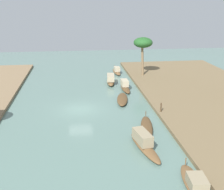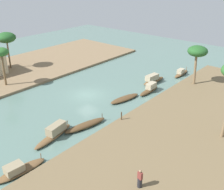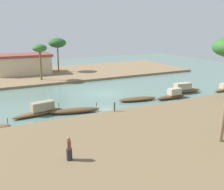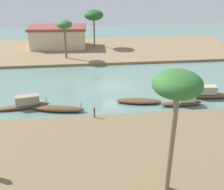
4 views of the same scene
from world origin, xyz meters
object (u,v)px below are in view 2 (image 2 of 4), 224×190
Objects in this scene: sampan_near_left_bank at (153,79)px; sampan_open_hull at (125,99)px; palm_tree_left_far at (198,52)px; sampan_foreground at (55,133)px; sampan_with_red_awning at (86,125)px; sampan_downstream_large at (150,89)px; palm_tree_right_short at (1,53)px; palm_tree_right_tall at (6,38)px; sampan_midstream at (19,170)px; person_on_near_bank at (140,180)px; sampan_with_tall_canopy at (181,73)px; mooring_post at (121,116)px.

sampan_near_left_bank is 0.97× the size of sampan_open_hull.
palm_tree_left_far is at bearing -55.42° from sampan_near_left_bank.
sampan_near_left_bank reaches higher than sampan_foreground.
sampan_foreground reaches higher than sampan_with_red_awning.
palm_tree_left_far is at bearing -14.41° from sampan_open_hull.
palm_tree_right_short is at bearing 124.67° from sampan_downstream_large.
palm_tree_right_tall is (8.22, 22.33, 5.04)m from sampan_foreground.
sampan_midstream is at bearing -116.98° from palm_tree_right_short.
person_on_near_bank is (-16.30, -9.73, 0.55)m from sampan_downstream_large.
palm_tree_right_short is at bearing 68.00° from sampan_midstream.
sampan_with_tall_canopy is 0.81× the size of palm_tree_right_short.
palm_tree_left_far is at bearing -32.23° from sampan_downstream_large.
palm_tree_right_short is at bearing 131.68° from palm_tree_left_far.
person_on_near_bank reaches higher than sampan_open_hull.
sampan_foreground is 11.50m from sampan_open_hull.
sampan_open_hull is at bearing -11.03° from sampan_foreground.
sampan_midstream is 10.21m from person_on_near_bank.
palm_tree_left_far reaches higher than sampan_with_red_awning.
sampan_with_red_awning is at bearing -101.72° from palm_tree_right_tall.
sampan_with_red_awning is 3.53m from sampan_foreground.
sampan_open_hull is 23.30m from palm_tree_right_tall.
sampan_near_left_bank is at bearing 16.33° from sampan_with_red_awning.
sampan_with_tall_canopy is 0.93× the size of sampan_open_hull.
mooring_post is at bearing -157.71° from sampan_near_left_bank.
sampan_downstream_large is 4.52× the size of mooring_post.
sampan_near_left_bank is 1.09× the size of sampan_downstream_large.
sampan_foreground reaches higher than sampan_open_hull.
sampan_near_left_bank is at bearing -9.41° from sampan_foreground.
sampan_downstream_large is (12.52, -0.11, 0.21)m from sampan_with_red_awning.
palm_tree_right_tall reaches higher than palm_tree_left_far.
sampan_with_tall_canopy is at bearing 49.68° from palm_tree_left_far.
sampan_with_red_awning is at bearing 168.52° from palm_tree_left_far.
sampan_near_left_bank is 1.03× the size of sampan_midstream.
sampan_with_tall_canopy is 18.35m from mooring_post.
sampan_midstream is at bearing -178.85° from sampan_downstream_large.
palm_tree_left_far is (10.49, -4.73, 4.96)m from sampan_open_hull.
palm_tree_right_short is (-15.48, 15.42, 4.60)m from sampan_near_left_bank.
sampan_foreground is at bearing 167.57° from palm_tree_left_far.
palm_tree_right_tall reaches higher than sampan_downstream_large.
person_on_near_bank reaches higher than sampan_downstream_large.
sampan_downstream_large is at bearing 13.52° from mooring_post.
person_on_near_bank is at bearing -98.61° from palm_tree_right_short.
sampan_open_hull is at bearing 11.47° from sampan_midstream.
palm_tree_right_tall is at bearing 54.97° from palm_tree_right_short.
palm_tree_right_short is at bearing 100.30° from sampan_with_red_awning.
sampan_with_red_awning is 0.97× the size of sampan_foreground.
sampan_midstream is at bearing 174.16° from palm_tree_left_far.
sampan_near_left_bank is 22.54m from person_on_near_bank.
sampan_with_tall_canopy is at bearing -10.52° from sampan_near_left_bank.
sampan_downstream_large is at bearing 7.32° from sampan_midstream.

